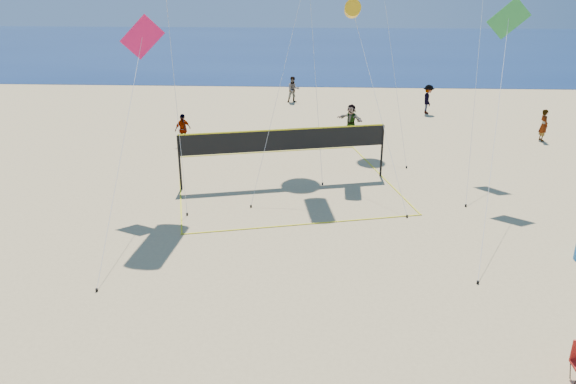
{
  "coord_description": "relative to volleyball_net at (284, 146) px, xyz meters",
  "views": [
    {
      "loc": [
        -0.62,
        -9.56,
        9.19
      ],
      "look_at": [
        -1.2,
        2.0,
        4.56
      ],
      "focal_mm": 35.0,
      "sensor_mm": 36.0,
      "label": 1
    }
  ],
  "objects": [
    {
      "name": "kite_4",
      "position": [
        8.91,
        -0.81,
        5.15
      ],
      "size": [
        3.37,
        8.49,
        8.16
      ],
      "rotation": [
        0.0,
        0.0,
        0.05
      ],
      "color": "green",
      "rests_on": "ground"
    },
    {
      "name": "kite_3",
      "position": [
        -5.33,
        -2.56,
        4.63
      ],
      "size": [
        1.76,
        7.65,
        7.59
      ],
      "rotation": [
        0.0,
        0.0,
        0.29
      ],
      "color": "#EC135B",
      "rests_on": "ground"
    },
    {
      "name": "ocean",
      "position": [
        2.02,
        47.4,
        -1.74
      ],
      "size": [
        140.0,
        50.0,
        0.03
      ],
      "primitive_type": "cube",
      "color": "#10234C",
      "rests_on": "ground"
    },
    {
      "name": "far_person_2",
      "position": [
        14.36,
        7.51,
        -0.85
      ],
      "size": [
        0.5,
        0.7,
        1.81
      ],
      "primitive_type": "imported",
      "rotation": [
        0.0,
        0.0,
        1.67
      ],
      "color": "gray",
      "rests_on": "ground"
    },
    {
      "name": "far_person_0",
      "position": [
        -5.95,
        5.69,
        -0.88
      ],
      "size": [
        1.0,
        1.05,
        1.75
      ],
      "primitive_type": "imported",
      "rotation": [
        0.0,
        0.0,
        0.84
      ],
      "color": "gray",
      "rests_on": "ground"
    },
    {
      "name": "far_person_4",
      "position": [
        8.97,
        13.73,
        -0.78
      ],
      "size": [
        0.8,
        1.3,
        1.94
      ],
      "primitive_type": "imported",
      "rotation": [
        0.0,
        0.0,
        1.51
      ],
      "color": "gray",
      "rests_on": "ground"
    },
    {
      "name": "far_person_3",
      "position": [
        -0.27,
        16.72,
        -0.82
      ],
      "size": [
        1.06,
        0.91,
        1.87
      ],
      "primitive_type": "imported",
      "rotation": [
        0.0,
        0.0,
        0.25
      ],
      "color": "gray",
      "rests_on": "ground"
    },
    {
      "name": "far_person_1",
      "position": [
        3.48,
        8.13,
        -0.84
      ],
      "size": [
        1.7,
        1.44,
        1.84
      ],
      "primitive_type": "imported",
      "rotation": [
        0.0,
        0.0,
        -0.63
      ],
      "color": "gray",
      "rests_on": "ground"
    },
    {
      "name": "kite_2",
      "position": [
        2.97,
        2.44,
        5.72
      ],
      "size": [
        2.56,
        7.05,
        7.96
      ],
      "rotation": [
        0.0,
        0.0,
        -0.04
      ],
      "color": "yellow",
      "rests_on": "ground"
    },
    {
      "name": "volleyball_net",
      "position": [
        0.0,
        0.0,
        0.0
      ],
      "size": [
        11.46,
        11.35,
        2.55
      ],
      "rotation": [
        0.0,
        0.0,
        0.24
      ],
      "color": "black",
      "rests_on": "ground"
    }
  ]
}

